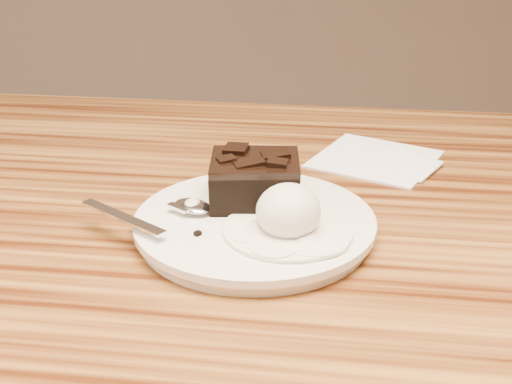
# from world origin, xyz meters

# --- Properties ---
(plate) EXTENTS (0.23, 0.23, 0.02)m
(plate) POSITION_xyz_m (0.06, -0.03, 0.76)
(plate) COLOR white
(plate) RESTS_ON dining_table
(brownie) EXTENTS (0.09, 0.08, 0.04)m
(brownie) POSITION_xyz_m (0.06, 0.01, 0.79)
(brownie) COLOR black
(brownie) RESTS_ON plate
(ice_cream_scoop) EXTENTS (0.06, 0.06, 0.05)m
(ice_cream_scoop) POSITION_xyz_m (0.10, -0.05, 0.79)
(ice_cream_scoop) COLOR silver
(ice_cream_scoop) RESTS_ON plate
(melt_puddle) EXTENTS (0.12, 0.12, 0.00)m
(melt_puddle) POSITION_xyz_m (0.10, -0.05, 0.77)
(melt_puddle) COLOR white
(melt_puddle) RESTS_ON plate
(spoon) EXTENTS (0.15, 0.11, 0.01)m
(spoon) POSITION_xyz_m (0.00, -0.02, 0.77)
(spoon) COLOR silver
(spoon) RESTS_ON plate
(napkin) EXTENTS (0.17, 0.17, 0.01)m
(napkin) POSITION_xyz_m (0.18, 0.18, 0.75)
(napkin) COLOR white
(napkin) RESTS_ON dining_table
(crumb_a) EXTENTS (0.01, 0.01, 0.00)m
(crumb_a) POSITION_xyz_m (0.02, -0.07, 0.77)
(crumb_a) COLOR black
(crumb_a) RESTS_ON plate
(crumb_b) EXTENTS (0.01, 0.01, 0.00)m
(crumb_b) POSITION_xyz_m (0.05, -0.02, 0.77)
(crumb_b) COLOR black
(crumb_b) RESTS_ON plate
(crumb_c) EXTENTS (0.01, 0.01, 0.00)m
(crumb_c) POSITION_xyz_m (0.08, -0.08, 0.77)
(crumb_c) COLOR black
(crumb_c) RESTS_ON plate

